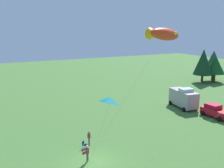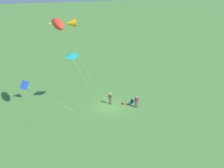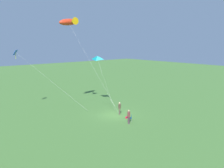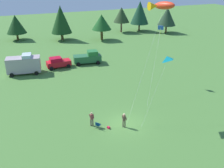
{
  "view_description": "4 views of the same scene",
  "coord_description": "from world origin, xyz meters",
  "views": [
    {
      "loc": [
        21.87,
        -9.09,
        13.04
      ],
      "look_at": [
        -1.28,
        2.63,
        7.33
      ],
      "focal_mm": 42.0,
      "sensor_mm": 36.0,
      "label": 1
    },
    {
      "loc": [
        6.22,
        36.71,
        20.64
      ],
      "look_at": [
        -0.13,
        1.67,
        4.12
      ],
      "focal_mm": 50.0,
      "sensor_mm": 36.0,
      "label": 2
    },
    {
      "loc": [
        -21.52,
        18.68,
        9.58
      ],
      "look_at": [
        -1.84,
        2.07,
        4.79
      ],
      "focal_mm": 35.0,
      "sensor_mm": 36.0,
      "label": 3
    },
    {
      "loc": [
        -10.23,
        -23.44,
        16.66
      ],
      "look_at": [
        -0.92,
        1.6,
        4.5
      ],
      "focal_mm": 42.0,
      "sensor_mm": 36.0,
      "label": 4
    }
  ],
  "objects": [
    {
      "name": "car_red_sedan",
      "position": [
        -3.96,
        20.91,
        0.95
      ],
      "size": [
        4.31,
        2.43,
        1.89
      ],
      "rotation": [
        0.0,
        0.0,
        3.21
      ],
      "color": "red",
      "rests_on": "ground"
    },
    {
      "name": "van_motorhome_grey",
      "position": [
        -9.72,
        20.03,
        1.64
      ],
      "size": [
        5.65,
        3.2,
        3.34
      ],
      "rotation": [
        0.0,
        0.0,
        -0.14
      ],
      "color": "#A7979F",
      "rests_on": "ground"
    },
    {
      "name": "person_spectator",
      "position": [
        -3.6,
        0.93,
        1.02
      ],
      "size": [
        0.56,
        0.45,
        1.74
      ],
      "rotation": [
        0.0,
        0.0,
        1.17
      ],
      "color": "#543946",
      "rests_on": "ground"
    },
    {
      "name": "kite_delta_teal",
      "position": [
        4.56,
        -0.48,
        7.52
      ],
      "size": [
        3.94,
        1.6,
        7.94
      ],
      "color": "#0E909D",
      "rests_on": "ground"
    },
    {
      "name": "ground_plane",
      "position": [
        0.0,
        0.0,
        0.0
      ],
      "size": [
        160.0,
        160.0,
        0.0
      ],
      "primitive_type": "plane",
      "color": "#457433"
    },
    {
      "name": "truck_green_flatbed",
      "position": [
        1.68,
        21.21,
        1.1
      ],
      "size": [
        5.2,
        2.87,
        2.34
      ],
      "rotation": [
        0.0,
        0.0,
        -0.11
      ],
      "color": "#265F35",
      "rests_on": "ground"
    },
    {
      "name": "folding_chair",
      "position": [
        -3.14,
        0.16,
        0.49
      ],
      "size": [
        0.68,
        0.68,
        0.82
      ],
      "rotation": [
        0.0,
        0.0,
        0.78
      ],
      "color": "navy",
      "rests_on": "ground"
    },
    {
      "name": "person_kite_flyer",
      "position": [
        -0.29,
        -0.57,
        1.02
      ],
      "size": [
        0.55,
        0.5,
        1.74
      ],
      "rotation": [
        0.0,
        0.0,
        0.91
      ],
      "color": "brown",
      "rests_on": "ground"
    },
    {
      "name": "kite_diamond_blue",
      "position": [
        9.31,
        9.22,
        8.03
      ],
      "size": [
        6.28,
        8.16,
        8.74
      ],
      "color": "blue",
      "rests_on": "ground"
    },
    {
      "name": "kite_large_fish",
      "position": [
        5.71,
        3.31,
        12.48
      ],
      "size": [
        7.15,
        5.68,
        13.1
      ],
      "color": "red",
      "rests_on": "ground"
    },
    {
      "name": "backpack_on_grass",
      "position": [
        -2.02,
        -0.26,
        0.11
      ],
      "size": [
        0.34,
        0.38,
        0.22
      ],
      "primitive_type": "cube",
      "rotation": [
        0.0,
        0.0,
        2.02
      ],
      "color": "red",
      "rests_on": "ground"
    },
    {
      "name": "treeline_distant",
      "position": [
        0.13,
        39.87,
        4.64
      ],
      "size": [
        55.83,
        11.7,
        8.2
      ],
      "color": "#4A3A2C",
      "rests_on": "ground"
    }
  ]
}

